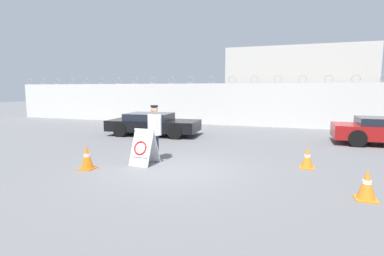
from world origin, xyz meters
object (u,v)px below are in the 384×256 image
security_guard (155,130)px  traffic_cone_mid (307,158)px  traffic_cone_near (367,185)px  parked_car_front_coupe (153,124)px  barricade_sign (144,147)px  traffic_cone_far (87,157)px

security_guard → traffic_cone_mid: size_ratio=2.86×
traffic_cone_near → parked_car_front_coupe: size_ratio=0.14×
security_guard → parked_car_front_coupe: (-2.55, 4.92, -0.44)m
barricade_sign → traffic_cone_near: (5.95, -1.11, -0.22)m
traffic_cone_mid → traffic_cone_far: traffic_cone_far is taller
traffic_cone_mid → parked_car_front_coupe: (-7.26, 4.22, 0.28)m
parked_car_front_coupe → traffic_cone_far: bearing=-85.2°
security_guard → traffic_cone_near: size_ratio=2.69×
barricade_sign → traffic_cone_far: bearing=-137.8°
traffic_cone_mid → barricade_sign: bearing=-165.7°
barricade_sign → security_guard: size_ratio=0.61×
security_guard → traffic_cone_near: 6.10m
security_guard → traffic_cone_far: (-1.45, -1.58, -0.68)m
traffic_cone_near → traffic_cone_mid: (-1.12, 2.34, -0.02)m
barricade_sign → traffic_cone_mid: barricade_sign is taller
traffic_cone_near → barricade_sign: bearing=169.5°
barricade_sign → parked_car_front_coupe: 5.97m
traffic_cone_mid → parked_car_front_coupe: parked_car_front_coupe is taller
barricade_sign → traffic_cone_far: size_ratio=1.55×
traffic_cone_near → traffic_cone_mid: size_ratio=1.06×
traffic_cone_near → security_guard: bearing=164.2°
traffic_cone_near → traffic_cone_far: (-7.28, 0.07, 0.02)m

